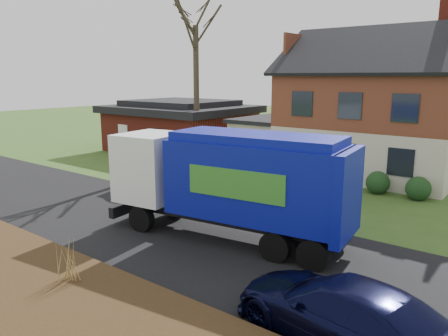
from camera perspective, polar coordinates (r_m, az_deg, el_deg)
The scene contains 10 objects.
ground at distance 15.67m, azimuth -6.31°, elevation -8.39°, with size 120.00×120.00×0.00m, color #33521B.
road at distance 15.66m, azimuth -6.31°, elevation -8.36°, with size 80.00×7.00×0.02m, color black.
mulch_verge at distance 12.68m, azimuth -23.71°, elevation -13.70°, with size 80.00×3.50×0.30m, color black.
main_house at distance 25.98m, azimuth 18.14°, elevation 8.26°, with size 12.95×8.95×9.26m.
ranch_house at distance 32.59m, azimuth -5.68°, elevation 5.50°, with size 9.80×8.20×3.70m.
garbage_truck at distance 14.39m, azimuth 0.97°, elevation -1.38°, with size 8.75×3.37×3.65m.
silver_sedan at distance 21.02m, azimuth -7.07°, elevation -0.86°, with size 1.70×4.88×1.61m, color #B2B3BA.
navy_wagon at distance 9.65m, azimuth 15.24°, elevation -17.71°, with size 1.99×4.90×1.42m, color black.
tree_front_west at distance 27.90m, azimuth -3.77°, elevation 20.62°, with size 3.94×3.94×11.72m.
grass_clump_mid at distance 11.97m, azimuth -19.78°, elevation -11.42°, with size 0.37×0.31×1.04m.
Camera 1 is at (10.30, -10.49, 5.41)m, focal length 35.00 mm.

